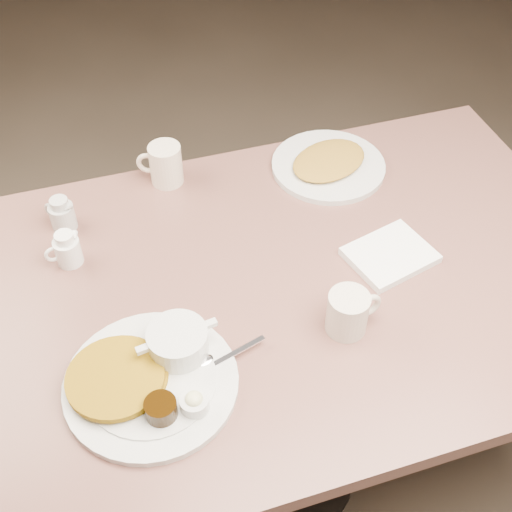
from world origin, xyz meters
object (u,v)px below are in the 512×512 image
object	(u,v)px
coffee_mug_near	(349,312)
creamer_left	(67,249)
diner_table	(259,336)
main_plate	(152,373)
creamer_right	(62,214)
coffee_mug_far	(165,164)
hash_plate	(328,164)

from	to	relation	value
coffee_mug_near	creamer_left	size ratio (longest dim) A/B	1.42
diner_table	creamer_left	xyz separation A→B (m)	(-0.36, 0.19, 0.21)
main_plate	coffee_mug_near	bearing A→B (deg)	0.86
diner_table	creamer_left	world-z (taller)	creamer_left
main_plate	creamer_right	world-z (taller)	creamer_right
coffee_mug_far	creamer_right	bearing A→B (deg)	-161.07
diner_table	creamer_left	size ratio (longest dim) A/B	18.16
diner_table	coffee_mug_far	size ratio (longest dim) A/B	12.65
diner_table	hash_plate	bearing A→B (deg)	48.27
creamer_left	coffee_mug_far	bearing A→B (deg)	38.10
coffee_mug_far	creamer_right	distance (m)	0.27
coffee_mug_far	creamer_right	world-z (taller)	coffee_mug_far
diner_table	main_plate	distance (m)	0.36
creamer_left	hash_plate	distance (m)	0.65
diner_table	coffee_mug_near	xyz separation A→B (m)	(0.13, -0.15, 0.22)
diner_table	creamer_right	distance (m)	0.51
diner_table	creamer_right	bearing A→B (deg)	140.11
diner_table	coffee_mug_far	xyz separation A→B (m)	(-0.11, 0.39, 0.22)
coffee_mug_far	hash_plate	bearing A→B (deg)	-10.81
hash_plate	coffee_mug_near	bearing A→B (deg)	-107.72
coffee_mug_far	hash_plate	xyz separation A→B (m)	(0.39, -0.07, -0.04)
main_plate	hash_plate	world-z (taller)	main_plate
main_plate	hash_plate	bearing A→B (deg)	41.46
diner_table	coffee_mug_near	size ratio (longest dim) A/B	12.78
main_plate	coffee_mug_near	xyz separation A→B (m)	(0.39, 0.01, 0.02)
main_plate	hash_plate	xyz separation A→B (m)	(0.53, 0.47, -0.01)
creamer_left	creamer_right	distance (m)	0.11
main_plate	creamer_right	size ratio (longest dim) A/B	5.07
coffee_mug_near	coffee_mug_far	bearing A→B (deg)	113.89
coffee_mug_near	creamer_right	bearing A→B (deg)	137.27
hash_plate	main_plate	bearing A→B (deg)	-138.54
coffee_mug_near	coffee_mug_far	xyz separation A→B (m)	(-0.24, 0.54, 0.00)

